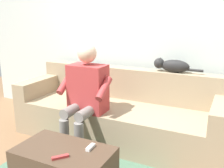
# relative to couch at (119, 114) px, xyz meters

# --- Properties ---
(ground_plane) EXTENTS (8.00, 8.00, 0.00)m
(ground_plane) POSITION_rel_couch_xyz_m (0.00, 0.75, -0.29)
(ground_plane) COLOR #846042
(back_wall) EXTENTS (5.14, 0.06, 2.62)m
(back_wall) POSITION_rel_couch_xyz_m (0.00, -0.54, 1.01)
(back_wall) COLOR silver
(back_wall) RESTS_ON ground
(couch) EXTENTS (2.48, 0.85, 0.82)m
(couch) POSITION_rel_couch_xyz_m (0.00, 0.00, 0.00)
(couch) COLOR #9E896B
(couch) RESTS_ON ground
(person_solo_seated) EXTENTS (0.56, 0.51, 1.17)m
(person_solo_seated) POSITION_rel_couch_xyz_m (0.22, 0.41, 0.36)
(person_solo_seated) COLOR #B23838
(person_solo_seated) RESTS_ON ground
(cat_on_backrest) EXTENTS (0.57, 0.13, 0.16)m
(cat_on_backrest) POSITION_rel_couch_xyz_m (-0.54, -0.28, 0.60)
(cat_on_backrest) COLOR black
(cat_on_backrest) RESTS_ON couch
(remote_red) EXTENTS (0.11, 0.12, 0.02)m
(remote_red) POSITION_rel_couch_xyz_m (-0.06, 1.24, 0.09)
(remote_red) COLOR #B73333
(remote_red) RESTS_ON coffee_table
(remote_white) EXTENTS (0.04, 0.11, 0.03)m
(remote_white) POSITION_rel_couch_xyz_m (-0.20, 1.01, 0.09)
(remote_white) COLOR white
(remote_white) RESTS_ON coffee_table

